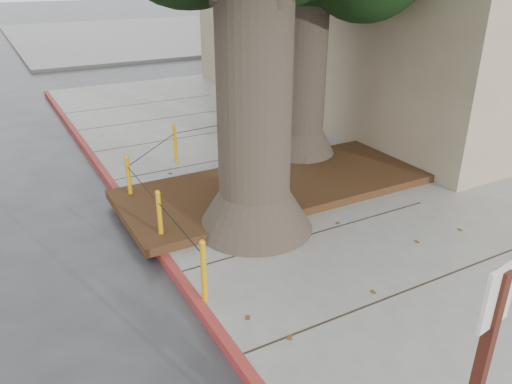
{
  "coord_description": "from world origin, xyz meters",
  "views": [
    {
      "loc": [
        -4.01,
        -4.09,
        4.37
      ],
      "look_at": [
        -0.56,
        2.17,
        1.1
      ],
      "focal_mm": 35.0,
      "sensor_mm": 36.0,
      "label": 1
    }
  ],
  "objects": [
    {
      "name": "car_red",
      "position": [
        8.47,
        19.04,
        0.59
      ],
      "size": [
        3.66,
        1.43,
        1.19
      ],
      "primitive_type": "imported",
      "rotation": [
        0.0,
        0.0,
        1.52
      ],
      "color": "maroon",
      "rests_on": "ground"
    },
    {
      "name": "car_silver",
      "position": [
        6.84,
        17.1,
        0.61
      ],
      "size": [
        3.65,
        1.59,
        1.22
      ],
      "primitive_type": "imported",
      "rotation": [
        0.0,
        0.0,
        1.61
      ],
      "color": "#939397",
      "rests_on": "ground"
    },
    {
      "name": "ground",
      "position": [
        0.0,
        0.0,
        0.0
      ],
      "size": [
        140.0,
        140.0,
        0.0
      ],
      "primitive_type": "plane",
      "color": "#28282B",
      "rests_on": "ground"
    },
    {
      "name": "sidewalk_main",
      "position": [
        6.0,
        2.5,
        0.07
      ],
      "size": [
        16.0,
        26.0,
        0.15
      ],
      "primitive_type": "cube",
      "color": "slate",
      "rests_on": "ground"
    },
    {
      "name": "sidewalk_far",
      "position": [
        6.0,
        30.0,
        0.07
      ],
      "size": [
        16.0,
        20.0,
        0.15
      ],
      "primitive_type": "cube",
      "color": "slate",
      "rests_on": "ground"
    },
    {
      "name": "curb_red",
      "position": [
        -2.0,
        2.5,
        0.07
      ],
      "size": [
        0.14,
        26.0,
        0.16
      ],
      "primitive_type": "cube",
      "color": "maroon",
      "rests_on": "ground"
    },
    {
      "name": "bollard_ring",
      "position": [
        -0.87,
        4.38,
        0.66
      ],
      "size": [
        3.79,
        5.39,
        0.95
      ],
      "color": "#D0920B",
      "rests_on": "sidewalk_main"
    },
    {
      "name": "planter_bed",
      "position": [
        0.9,
        3.9,
        0.23
      ],
      "size": [
        6.4,
        2.6,
        0.16
      ],
      "primitive_type": "cube",
      "color": "black",
      "rests_on": "sidewalk_main"
    }
  ]
}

